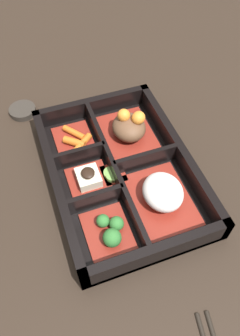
# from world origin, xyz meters

# --- Properties ---
(ground_plane) EXTENTS (3.00, 3.00, 0.00)m
(ground_plane) POSITION_xyz_m (0.00, 0.00, 0.00)
(ground_plane) COLOR black
(bento_base) EXTENTS (0.33, 0.23, 0.01)m
(bento_base) POSITION_xyz_m (0.00, 0.00, 0.01)
(bento_base) COLOR black
(bento_base) RESTS_ON ground_plane
(bento_rim) EXTENTS (0.33, 0.23, 0.05)m
(bento_rim) POSITION_xyz_m (-0.00, -0.00, 0.02)
(bento_rim) COLOR black
(bento_rim) RESTS_ON ground_plane
(bowl_stew) EXTENTS (0.13, 0.09, 0.06)m
(bowl_stew) POSITION_xyz_m (-0.08, 0.05, 0.03)
(bowl_stew) COLOR maroon
(bowl_stew) RESTS_ON bento_base
(bowl_rice) EXTENTS (0.13, 0.09, 0.05)m
(bowl_rice) POSITION_xyz_m (0.08, 0.04, 0.03)
(bowl_rice) COLOR maroon
(bowl_rice) RESTS_ON bento_base
(bowl_carrots) EXTENTS (0.08, 0.07, 0.02)m
(bowl_carrots) POSITION_xyz_m (-0.10, -0.05, 0.02)
(bowl_carrots) COLOR maroon
(bowl_carrots) RESTS_ON bento_base
(bowl_tofu) EXTENTS (0.07, 0.07, 0.03)m
(bowl_tofu) POSITION_xyz_m (-0.00, -0.06, 0.02)
(bowl_tofu) COLOR maroon
(bowl_tofu) RESTS_ON bento_base
(bowl_greens) EXTENTS (0.08, 0.07, 0.03)m
(bowl_greens) POSITION_xyz_m (0.10, -0.05, 0.02)
(bowl_greens) COLOR maroon
(bowl_greens) RESTS_ON bento_base
(bowl_pickles) EXTENTS (0.04, 0.04, 0.01)m
(bowl_pickles) POSITION_xyz_m (0.00, -0.01, 0.02)
(bowl_pickles) COLOR maroon
(bowl_pickles) RESTS_ON bento_base
(sauce_dish) EXTENTS (0.05, 0.05, 0.01)m
(sauce_dish) POSITION_xyz_m (-0.22, -0.13, 0.01)
(sauce_dish) COLOR #2D2823
(sauce_dish) RESTS_ON ground_plane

